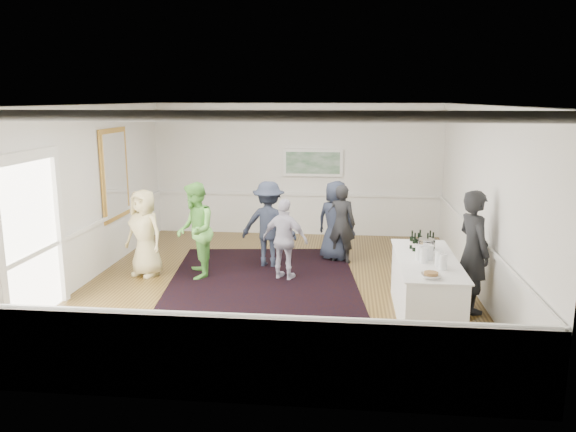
# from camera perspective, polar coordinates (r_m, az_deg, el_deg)

# --- Properties ---
(floor) EXTENTS (8.00, 8.00, 0.00)m
(floor) POSITION_cam_1_polar(r_m,az_deg,el_deg) (10.17, -1.16, -7.08)
(floor) COLOR brown
(floor) RESTS_ON ground
(ceiling) EXTENTS (7.00, 8.00, 0.02)m
(ceiling) POSITION_cam_1_polar(r_m,az_deg,el_deg) (9.62, -1.24, 11.25)
(ceiling) COLOR white
(ceiling) RESTS_ON wall_back
(wall_left) EXTENTS (0.02, 8.00, 3.20)m
(wall_left) POSITION_cam_1_polar(r_m,az_deg,el_deg) (10.78, -20.01, 2.05)
(wall_left) COLOR white
(wall_left) RESTS_ON floor
(wall_right) EXTENTS (0.02, 8.00, 3.20)m
(wall_right) POSITION_cam_1_polar(r_m,az_deg,el_deg) (9.97, 19.20, 1.36)
(wall_right) COLOR white
(wall_right) RESTS_ON floor
(wall_back) EXTENTS (7.00, 0.02, 3.20)m
(wall_back) POSITION_cam_1_polar(r_m,az_deg,el_deg) (13.71, 0.88, 4.73)
(wall_back) COLOR white
(wall_back) RESTS_ON floor
(wall_front) EXTENTS (7.00, 0.02, 3.20)m
(wall_front) POSITION_cam_1_polar(r_m,az_deg,el_deg) (5.93, -6.00, -4.91)
(wall_front) COLOR white
(wall_front) RESTS_ON floor
(wainscoting) EXTENTS (7.00, 8.00, 1.00)m
(wainscoting) POSITION_cam_1_polar(r_m,az_deg,el_deg) (10.02, -1.17, -4.38)
(wainscoting) COLOR white
(wainscoting) RESTS_ON floor
(mirror) EXTENTS (0.05, 1.25, 1.85)m
(mirror) POSITION_cam_1_polar(r_m,az_deg,el_deg) (11.90, -17.17, 4.08)
(mirror) COLOR gold
(mirror) RESTS_ON wall_left
(doorway) EXTENTS (0.10, 1.78, 2.56)m
(doorway) POSITION_cam_1_polar(r_m,az_deg,el_deg) (9.14, -24.75, -1.14)
(doorway) COLOR white
(doorway) RESTS_ON wall_left
(landscape_painting) EXTENTS (1.44, 0.06, 0.66)m
(landscape_painting) POSITION_cam_1_polar(r_m,az_deg,el_deg) (13.60, 2.54, 5.43)
(landscape_painting) COLOR white
(landscape_painting) RESTS_ON wall_back
(area_rug) EXTENTS (3.88, 4.81, 0.02)m
(area_rug) POSITION_cam_1_polar(r_m,az_deg,el_deg) (10.38, -2.56, -6.64)
(area_rug) COLOR black
(area_rug) RESTS_ON floor
(serving_table) EXTENTS (0.89, 2.35, 0.95)m
(serving_table) POSITION_cam_1_polar(r_m,az_deg,el_deg) (8.82, 13.78, -7.18)
(serving_table) COLOR white
(serving_table) RESTS_ON floor
(bartender) EXTENTS (0.66, 0.82, 1.93)m
(bartender) POSITION_cam_1_polar(r_m,az_deg,el_deg) (9.21, 18.31, -3.44)
(bartender) COLOR black
(bartender) RESTS_ON floor
(guest_tan) EXTENTS (0.95, 0.80, 1.66)m
(guest_tan) POSITION_cam_1_polar(r_m,az_deg,el_deg) (10.87, -14.37, -1.68)
(guest_tan) COLOR #CFBE81
(guest_tan) RESTS_ON floor
(guest_green) EXTENTS (0.89, 1.02, 1.80)m
(guest_green) POSITION_cam_1_polar(r_m,az_deg,el_deg) (10.55, -9.41, -1.47)
(guest_green) COLOR #60B247
(guest_green) RESTS_ON floor
(guest_lilac) EXTENTS (0.96, 0.63, 1.52)m
(guest_lilac) POSITION_cam_1_polar(r_m,az_deg,el_deg) (10.31, -0.30, -2.42)
(guest_lilac) COLOR #B6B1C6
(guest_lilac) RESTS_ON floor
(guest_dark_a) EXTENTS (1.15, 0.72, 1.71)m
(guest_dark_a) POSITION_cam_1_polar(r_m,az_deg,el_deg) (11.13, -1.97, -0.84)
(guest_dark_a) COLOR #222939
(guest_dark_a) RESTS_ON floor
(guest_dark_b) EXTENTS (0.67, 0.52, 1.61)m
(guest_dark_b) POSITION_cam_1_polar(r_m,az_deg,el_deg) (11.46, 5.43, -0.78)
(guest_dark_b) COLOR black
(guest_dark_b) RESTS_ON floor
(guest_navy) EXTENTS (0.96, 0.82, 1.66)m
(guest_navy) POSITION_cam_1_polar(r_m,az_deg,el_deg) (11.62, 4.84, -0.47)
(guest_navy) COLOR #222939
(guest_navy) RESTS_ON floor
(wine_bottles) EXTENTS (0.39, 0.30, 0.31)m
(wine_bottles) POSITION_cam_1_polar(r_m,az_deg,el_deg) (9.12, 13.48, -2.41)
(wine_bottles) COLOR black
(wine_bottles) RESTS_ON serving_table
(juice_pitchers) EXTENTS (0.38, 0.58, 0.24)m
(juice_pitchers) POSITION_cam_1_polar(r_m,az_deg,el_deg) (8.41, 14.30, -3.91)
(juice_pitchers) COLOR #6FB13F
(juice_pitchers) RESTS_ON serving_table
(ice_bucket) EXTENTS (0.26, 0.26, 0.25)m
(ice_bucket) POSITION_cam_1_polar(r_m,az_deg,el_deg) (8.87, 13.82, -3.10)
(ice_bucket) COLOR silver
(ice_bucket) RESTS_ON serving_table
(nut_bowl) EXTENTS (0.28, 0.28, 0.07)m
(nut_bowl) POSITION_cam_1_polar(r_m,az_deg,el_deg) (7.78, 14.33, -5.83)
(nut_bowl) COLOR white
(nut_bowl) RESTS_ON serving_table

